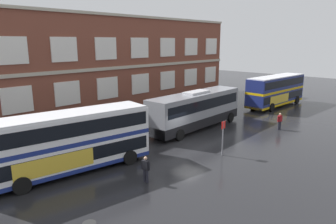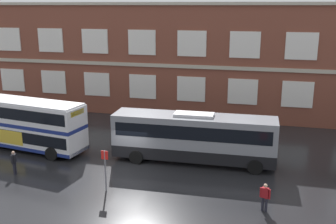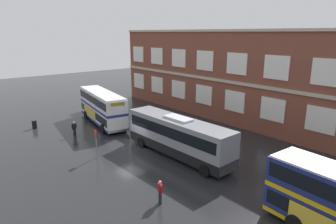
{
  "view_description": "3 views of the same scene",
  "coord_description": "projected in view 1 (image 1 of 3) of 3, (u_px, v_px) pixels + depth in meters",
  "views": [
    {
      "loc": [
        -19.1,
        -15.73,
        8.59
      ],
      "look_at": [
        2.3,
        4.45,
        1.76
      ],
      "focal_mm": 32.69,
      "sensor_mm": 36.0,
      "label": 1
    },
    {
      "loc": [
        9.49,
        -25.16,
        11.45
      ],
      "look_at": [
        2.08,
        4.04,
        3.37
      ],
      "focal_mm": 42.84,
      "sensor_mm": 36.0,
      "label": 2
    },
    {
      "loc": [
        23.98,
        -14.83,
        11.31
      ],
      "look_at": [
        2.98,
        2.58,
        4.0
      ],
      "focal_mm": 31.79,
      "sensor_mm": 36.0,
      "label": 3
    }
  ],
  "objects": [
    {
      "name": "ground_plane",
      "position": [
        170.0,
        140.0,
        27.33
      ],
      "size": [
        120.0,
        120.0,
        0.0
      ],
      "primitive_type": "plane",
      "color": "black"
    },
    {
      "name": "double_decker_middle",
      "position": [
        276.0,
        90.0,
        41.05
      ],
      "size": [
        11.13,
        3.34,
        4.07
      ],
      "color": "navy",
      "rests_on": "ground"
    },
    {
      "name": "touring_coach",
      "position": [
        196.0,
        110.0,
        30.43
      ],
      "size": [
        12.07,
        3.14,
        3.8
      ],
      "color": "gray",
      "rests_on": "ground"
    },
    {
      "name": "double_decker_near",
      "position": [
        69.0,
        142.0,
        20.09
      ],
      "size": [
        11.27,
        4.26,
        4.07
      ],
      "color": "silver",
      "rests_on": "ground"
    },
    {
      "name": "second_passenger",
      "position": [
        146.0,
        168.0,
        18.87
      ],
      "size": [
        0.32,
        0.64,
        1.7
      ],
      "color": "black",
      "rests_on": "ground"
    },
    {
      "name": "waiting_passenger",
      "position": [
        280.0,
        121.0,
        30.19
      ],
      "size": [
        0.63,
        0.36,
        1.7
      ],
      "color": "black",
      "rests_on": "ground"
    },
    {
      "name": "bus_stand_flag",
      "position": [
        223.0,
        135.0,
        23.22
      ],
      "size": [
        0.44,
        0.1,
        2.7
      ],
      "color": "slate",
      "rests_on": "ground"
    },
    {
      "name": "brick_terminal_building",
      "position": [
        88.0,
        65.0,
        38.12
      ],
      "size": [
        46.34,
        8.19,
        11.71
      ],
      "color": "brown",
      "rests_on": "ground"
    }
  ]
}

